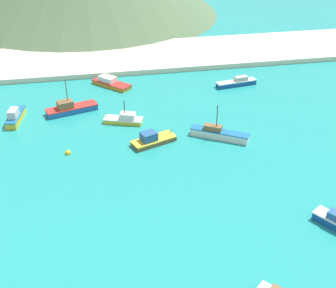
{
  "coord_description": "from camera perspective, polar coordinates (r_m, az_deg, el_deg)",
  "views": [
    {
      "loc": [
        -6.42,
        -15.71,
        41.39
      ],
      "look_at": [
        6.41,
        51.19,
        0.99
      ],
      "focal_mm": 48.74,
      "sensor_mm": 36.0,
      "label": 1
    }
  ],
  "objects": [
    {
      "name": "fishing_boat_3",
      "position": [
        80.93,
        -1.97,
        0.56
      ],
      "size": [
        8.59,
        5.63,
        2.43
      ],
      "color": "brown",
      "rests_on": "ground"
    },
    {
      "name": "fishing_boat_12",
      "position": [
        88.27,
        -5.47,
        3.12
      ],
      "size": [
        7.85,
        4.78,
        4.69
      ],
      "color": "gold",
      "rests_on": "ground"
    },
    {
      "name": "fishing_boat_5",
      "position": [
        93.05,
        -18.56,
        3.28
      ],
      "size": [
        3.39,
        8.01,
        2.9
      ],
      "color": "gold",
      "rests_on": "ground"
    },
    {
      "name": "fishing_boat_13",
      "position": [
        83.08,
        6.37,
        1.31
      ],
      "size": [
        10.17,
        7.2,
        6.52
      ],
      "color": "silver",
      "rests_on": "ground"
    },
    {
      "name": "fishing_boat_6",
      "position": [
        104.86,
        -7.2,
        7.62
      ],
      "size": [
        8.78,
        8.91,
        2.04
      ],
      "color": "orange",
      "rests_on": "ground"
    },
    {
      "name": "fishing_boat_10",
      "position": [
        105.36,
        8.62,
        7.62
      ],
      "size": [
        9.61,
        3.27,
        2.03
      ],
      "color": "#14478C",
      "rests_on": "ground"
    },
    {
      "name": "buoy_1",
      "position": [
        80.06,
        -12.38,
        -1.1
      ],
      "size": [
        1.03,
        1.03,
        1.03
      ],
      "color": "gold",
      "rests_on": "ground"
    },
    {
      "name": "ground",
      "position": [
        62.16,
        -2.17,
        -11.41
      ],
      "size": [
        260.0,
        280.0,
        0.5
      ],
      "color": "teal"
    },
    {
      "name": "beach_strip",
      "position": [
        120.12,
        -7.27,
        10.58
      ],
      "size": [
        247.0,
        22.46,
        1.2
      ],
      "primitive_type": "cube",
      "color": "beige",
      "rests_on": "ground"
    },
    {
      "name": "fishing_boat_2",
      "position": [
        93.85,
        -12.09,
        4.4
      ],
      "size": [
        10.63,
        5.59,
        7.07
      ],
      "color": "#1E5BA8",
      "rests_on": "ground"
    }
  ]
}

